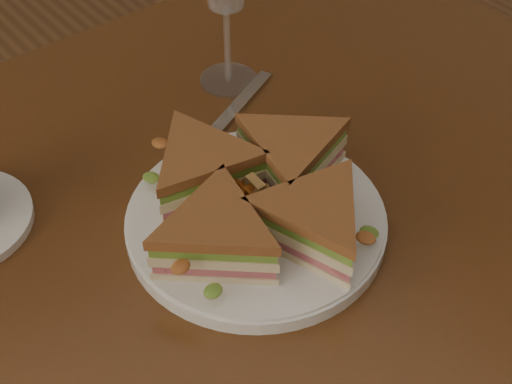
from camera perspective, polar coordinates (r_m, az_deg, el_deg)
table at (r=0.81m, az=-5.22°, el=-7.64°), size 1.20×0.80×0.75m
plate at (r=0.73m, az=0.00°, el=-2.35°), size 0.27×0.27×0.02m
sandwich_wedges at (r=0.70m, az=-0.00°, el=-0.29°), size 0.30×0.30×0.06m
crisps_mound at (r=0.71m, az=0.00°, el=-0.52°), size 0.09×0.09×0.05m
spoon at (r=0.74m, az=-7.05°, el=-2.50°), size 0.17×0.08×0.01m
knife at (r=0.86m, az=-2.70°, el=5.50°), size 0.20×0.10×0.00m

